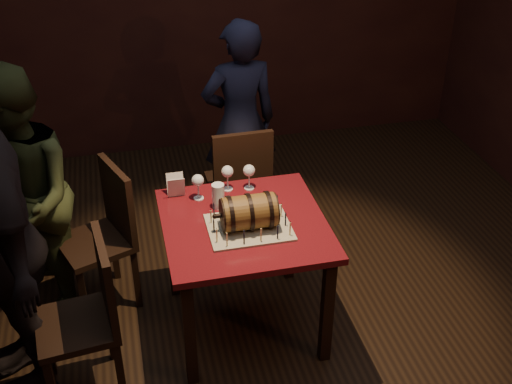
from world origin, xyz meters
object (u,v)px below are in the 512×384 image
wine_glass_mid (227,173)px  wine_glass_right (249,172)px  barrel_cake (249,212)px  chair_back (240,181)px  chair_left_front (90,311)px  person_back (240,122)px  pint_of_ale (218,196)px  pub_table (244,238)px  chair_left_rear (106,230)px  wine_glass_left (198,181)px  person_left_rear (22,199)px

wine_glass_mid → wine_glass_right: (0.13, -0.02, 0.00)m
barrel_cake → chair_back: bearing=81.5°
chair_left_front → person_back: (1.10, 1.52, 0.24)m
pint_of_ale → pub_table: bearing=-58.2°
barrel_cake → chair_left_rear: bearing=147.3°
wine_glass_left → chair_left_front: (-0.66, -0.58, -0.35)m
chair_left_rear → pint_of_ale: bearing=-21.1°
pub_table → person_left_rear: 1.30m
chair_left_rear → chair_back: bearing=22.7°
pub_table → chair_left_rear: size_ratio=0.97×
wine_glass_left → pint_of_ale: bearing=-49.8°
person_left_rear → wine_glass_left: bearing=65.5°
barrel_cake → wine_glass_left: 0.42m
chair_left_front → person_left_rear: 0.87m
chair_back → person_left_rear: size_ratio=0.59×
pint_of_ale → chair_left_front: chair_left_front is taller
wine_glass_right → chair_left_front: bearing=-147.2°
wine_glass_right → person_left_rear: size_ratio=0.10×
barrel_cake → wine_glass_right: barrel_cake is taller
wine_glass_left → chair_back: size_ratio=0.17×
pint_of_ale → person_left_rear: person_left_rear is taller
wine_glass_right → pint_of_ale: size_ratio=1.07×
wine_glass_mid → wine_glass_right: bearing=-7.7°
pub_table → wine_glass_left: wine_glass_left is taller
chair_left_rear → pub_table: bearing=-29.4°
chair_left_rear → person_back: 1.30m
wine_glass_left → chair_back: chair_back is taller
wine_glass_mid → chair_left_rear: bearing=174.1°
barrel_cake → wine_glass_left: barrel_cake is taller
wine_glass_mid → chair_back: size_ratio=0.17×
wine_glass_left → pint_of_ale: size_ratio=1.07×
wine_glass_right → person_back: person_back is taller
wine_glass_mid → pub_table: bearing=-86.3°
wine_glass_mid → pint_of_ale: size_ratio=1.07×
chair_left_front → person_back: person_back is taller
barrel_cake → wine_glass_mid: size_ratio=2.18×
person_back → person_left_rear: (-1.44, -0.77, 0.03)m
barrel_cake → chair_back: barrel_cake is taller
pub_table → wine_glass_left: (-0.21, 0.29, 0.23)m
wine_glass_left → chair_left_rear: size_ratio=0.17×
wine_glass_left → wine_glass_mid: same height
pub_table → wine_glass_right: wine_glass_right is taller
wine_glass_right → person_back: 0.91m
chair_back → chair_left_front: bearing=-132.6°
chair_back → chair_left_rear: bearing=-157.3°
wine_glass_right → chair_back: chair_back is taller
barrel_cake → wine_glass_left: size_ratio=2.18×
wine_glass_mid → wine_glass_left: bearing=-161.7°
wine_glass_left → person_left_rear: size_ratio=0.10×
wine_glass_left → chair_left_front: chair_left_front is taller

